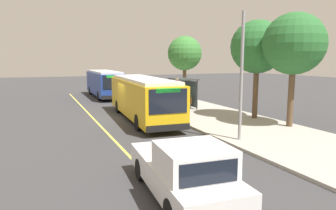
{
  "coord_description": "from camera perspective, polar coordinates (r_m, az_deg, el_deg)",
  "views": [
    {
      "loc": [
        21.75,
        -5.7,
        4.19
      ],
      "look_at": [
        4.36,
        1.65,
        1.41
      ],
      "focal_mm": 32.87,
      "sensor_mm": 36.0,
      "label": 1
    }
  ],
  "objects": [
    {
      "name": "transit_bus_second",
      "position": [
        35.66,
        -11.71,
        4.07
      ],
      "size": [
        10.27,
        2.71,
        2.95
      ],
      "color": "navy",
      "rests_on": "ground_plane"
    },
    {
      "name": "street_tree_downstreet",
      "position": [
        22.11,
        16.23,
        10.25
      ],
      "size": [
        3.62,
        3.62,
        6.73
      ],
      "color": "brown",
      "rests_on": "sidewalk_curb"
    },
    {
      "name": "pedestrian_commuter",
      "position": [
        24.56,
        2.34,
        1.19
      ],
      "size": [
        0.24,
        0.4,
        1.69
      ],
      "color": "#282D47",
      "rests_on": "sidewalk_curb"
    },
    {
      "name": "transit_bus_main",
      "position": [
        21.69,
        -4.72,
        1.54
      ],
      "size": [
        11.08,
        3.21,
        2.95
      ],
      "color": "gold",
      "rests_on": "ground_plane"
    },
    {
      "name": "pickup_truck",
      "position": [
        9.49,
        3.02,
        -12.21
      ],
      "size": [
        5.53,
        2.37,
        1.85
      ],
      "color": "white",
      "rests_on": "ground_plane"
    },
    {
      "name": "ground_plane",
      "position": [
        22.87,
        -8.08,
        -2.26
      ],
      "size": [
        120.0,
        120.0,
        0.0
      ],
      "primitive_type": "plane",
      "color": "#38383A"
    },
    {
      "name": "sidewalk_curb",
      "position": [
        25.04,
        5.31,
        -1.11
      ],
      "size": [
        44.0,
        6.4,
        0.15
      ],
      "primitive_type": "cube",
      "color": "#A8A399",
      "rests_on": "ground_plane"
    },
    {
      "name": "waiting_bench",
      "position": [
        26.08,
        3.31,
        0.53
      ],
      "size": [
        1.6,
        0.48,
        0.95
      ],
      "color": "brown",
      "rests_on": "sidewalk_curb"
    },
    {
      "name": "street_tree_upstreet",
      "position": [
        31.59,
        3.1,
        9.5
      ],
      "size": [
        3.46,
        3.46,
        6.42
      ],
      "color": "brown",
      "rests_on": "sidewalk_curb"
    },
    {
      "name": "lane_stripe_center",
      "position": [
        22.42,
        -13.52,
        -2.61
      ],
      "size": [
        36.0,
        0.14,
        0.01
      ],
      "primitive_type": "cube",
      "color": "#E0D64C",
      "rests_on": "ground_plane"
    },
    {
      "name": "bus_shelter",
      "position": [
        26.25,
        2.97,
        3.4
      ],
      "size": [
        2.9,
        1.6,
        2.48
      ],
      "color": "#333338",
      "rests_on": "sidewalk_curb"
    },
    {
      "name": "utility_pole",
      "position": [
        15.76,
        13.46,
        5.09
      ],
      "size": [
        0.16,
        0.16,
        6.4
      ],
      "primitive_type": "cylinder",
      "color": "gray",
      "rests_on": "sidewalk_curb"
    },
    {
      "name": "route_sign_post",
      "position": [
        22.45,
        1.68,
        2.67
      ],
      "size": [
        0.44,
        0.08,
        2.8
      ],
      "color": "#333338",
      "rests_on": "sidewalk_curb"
    },
    {
      "name": "street_tree_near_shelter",
      "position": [
        19.95,
        22.32,
        10.38
      ],
      "size": [
        3.67,
        3.67,
        6.82
      ],
      "color": "brown",
      "rests_on": "sidewalk_curb"
    }
  ]
}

